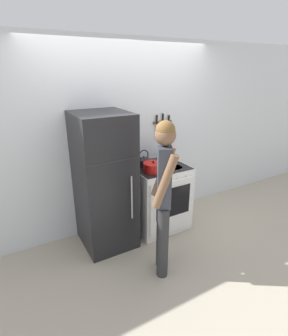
{
  "coord_description": "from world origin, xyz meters",
  "views": [
    {
      "loc": [
        -1.52,
        -3.16,
        2.17
      ],
      "look_at": [
        -0.01,
        -0.49,
        1.0
      ],
      "focal_mm": 28.0,
      "sensor_mm": 36.0,
      "label": 1
    }
  ],
  "objects_px": {
    "dutch_oven_pot": "(153,167)",
    "person": "(164,192)",
    "utensil_jar": "(164,157)",
    "refrigerator": "(104,182)",
    "tea_kettle": "(144,161)",
    "stove_range": "(159,196)"
  },
  "relations": [
    {
      "from": "dutch_oven_pot",
      "to": "person",
      "type": "height_order",
      "value": "person"
    },
    {
      "from": "dutch_oven_pot",
      "to": "utensil_jar",
      "type": "bearing_deg",
      "value": 38.0
    },
    {
      "from": "refrigerator",
      "to": "tea_kettle",
      "type": "height_order",
      "value": "refrigerator"
    },
    {
      "from": "dutch_oven_pot",
      "to": "utensil_jar",
      "type": "height_order",
      "value": "utensil_jar"
    },
    {
      "from": "utensil_jar",
      "to": "person",
      "type": "height_order",
      "value": "person"
    },
    {
      "from": "refrigerator",
      "to": "tea_kettle",
      "type": "relative_size",
      "value": 7.11
    },
    {
      "from": "stove_range",
      "to": "refrigerator",
      "type": "bearing_deg",
      "value": 178.47
    },
    {
      "from": "dutch_oven_pot",
      "to": "person",
      "type": "relative_size",
      "value": 0.18
    },
    {
      "from": "utensil_jar",
      "to": "person",
      "type": "relative_size",
      "value": 0.14
    },
    {
      "from": "utensil_jar",
      "to": "dutch_oven_pot",
      "type": "bearing_deg",
      "value": -142.0
    },
    {
      "from": "refrigerator",
      "to": "tea_kettle",
      "type": "xyz_separation_m",
      "value": [
        0.64,
        0.14,
        0.13
      ]
    },
    {
      "from": "tea_kettle",
      "to": "person",
      "type": "distance_m",
      "value": 1.0
    },
    {
      "from": "stove_range",
      "to": "tea_kettle",
      "type": "distance_m",
      "value": 0.56
    },
    {
      "from": "refrigerator",
      "to": "utensil_jar",
      "type": "relative_size",
      "value": 7.06
    },
    {
      "from": "refrigerator",
      "to": "stove_range",
      "type": "height_order",
      "value": "refrigerator"
    },
    {
      "from": "dutch_oven_pot",
      "to": "refrigerator",
      "type": "bearing_deg",
      "value": 168.33
    },
    {
      "from": "tea_kettle",
      "to": "utensil_jar",
      "type": "distance_m",
      "value": 0.34
    },
    {
      "from": "refrigerator",
      "to": "stove_range",
      "type": "distance_m",
      "value": 0.88
    },
    {
      "from": "stove_range",
      "to": "dutch_oven_pot",
      "type": "distance_m",
      "value": 0.55
    },
    {
      "from": "stove_range",
      "to": "person",
      "type": "xyz_separation_m",
      "value": [
        -0.46,
        -0.79,
        0.51
      ]
    },
    {
      "from": "dutch_oven_pot",
      "to": "tea_kettle",
      "type": "distance_m",
      "value": 0.27
    },
    {
      "from": "refrigerator",
      "to": "utensil_jar",
      "type": "distance_m",
      "value": 1.0
    }
  ]
}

